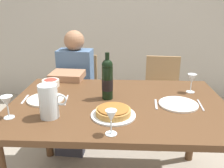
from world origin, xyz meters
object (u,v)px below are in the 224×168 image
object	(u,v)px
wine_glass_centre	(7,102)
chair_right	(162,92)
dinner_plate_right_setting	(46,99)
salad_bowl	(51,82)
wine_glass_right_diner	(192,79)
wine_glass_left_diner	(111,117)
baked_tart	(113,112)
chair_left	(80,90)
water_pitcher	(49,103)
dinner_plate_left_setting	(178,104)
dining_table	(118,114)
wine_bottle	(107,79)
diner_left	(73,87)

from	to	relation	value
wine_glass_centre	chair_right	bearing A→B (deg)	45.78
chair_right	dinner_plate_right_setting	bearing A→B (deg)	45.46
salad_bowl	wine_glass_right_diner	xyz separation A→B (m)	(1.12, -0.08, 0.07)
wine_glass_left_diner	wine_glass_right_diner	distance (m)	0.87
baked_tart	dinner_plate_right_setting	world-z (taller)	baked_tart
wine_glass_left_diner	chair_left	distance (m)	1.44
water_pitcher	wine_glass_centre	distance (m)	0.25
wine_glass_left_diner	dinner_plate_left_setting	xyz separation A→B (m)	(0.44, 0.39, -0.09)
dinner_plate_right_setting	chair_left	bearing A→B (deg)	85.18
water_pitcher	baked_tart	distance (m)	0.39
wine_glass_centre	salad_bowl	bearing A→B (deg)	80.79
dining_table	wine_glass_right_diner	distance (m)	0.63
water_pitcher	chair_right	bearing A→B (deg)	52.30
dining_table	wine_glass_centre	world-z (taller)	wine_glass_centre
wine_bottle	chair_right	size ratio (longest dim) A/B	0.39
wine_glass_centre	chair_right	size ratio (longest dim) A/B	0.16
dinner_plate_right_setting	diner_left	size ratio (longest dim) A/B	0.22
salad_bowl	wine_glass_right_diner	world-z (taller)	wine_glass_right_diner
baked_tart	wine_glass_right_diner	bearing A→B (deg)	36.35
wine_glass_right_diner	water_pitcher	bearing A→B (deg)	-154.52
dining_table	baked_tart	world-z (taller)	baked_tart
dining_table	chair_right	size ratio (longest dim) A/B	1.72
dinner_plate_right_setting	diner_left	world-z (taller)	diner_left
dining_table	wine_glass_right_diner	size ratio (longest dim) A/B	10.28
water_pitcher	chair_left	xyz separation A→B (m)	(-0.03, 1.15, -0.36)
baked_tart	salad_bowl	bearing A→B (deg)	136.51
dining_table	chair_right	xyz separation A→B (m)	(0.46, 0.88, -0.17)
dining_table	diner_left	bearing A→B (deg)	124.16
baked_tart	chair_right	xyz separation A→B (m)	(0.48, 1.09, -0.29)
salad_bowl	wine_glass_right_diner	size ratio (longest dim) A/B	0.96
wine_glass_left_diner	wine_glass_right_diner	size ratio (longest dim) A/B	0.96
dining_table	chair_left	distance (m)	1.03
dining_table	diner_left	distance (m)	0.82
salad_bowl	chair_right	world-z (taller)	chair_right
baked_tart	diner_left	world-z (taller)	diner_left
water_pitcher	chair_left	world-z (taller)	water_pitcher
wine_glass_centre	diner_left	size ratio (longest dim) A/B	0.12
dining_table	water_pitcher	distance (m)	0.51
wine_glass_left_diner	wine_bottle	bearing A→B (deg)	95.97
wine_glass_left_diner	diner_left	world-z (taller)	diner_left
wine_glass_right_diner	wine_glass_centre	world-z (taller)	wine_glass_right_diner
dining_table	wine_glass_right_diner	xyz separation A→B (m)	(0.55, 0.22, 0.20)
wine_glass_left_diner	dinner_plate_right_setting	size ratio (longest dim) A/B	0.54
baked_tart	chair_left	size ratio (longest dim) A/B	0.32
water_pitcher	chair_left	size ratio (longest dim) A/B	0.24
baked_tart	dinner_plate_left_setting	distance (m)	0.47
salad_bowl	diner_left	world-z (taller)	diner_left
salad_bowl	wine_glass_right_diner	distance (m)	1.12
wine_bottle	wine_glass_left_diner	distance (m)	0.49
water_pitcher	baked_tart	bearing A→B (deg)	4.85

